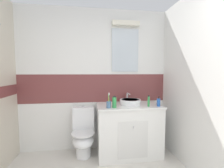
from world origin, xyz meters
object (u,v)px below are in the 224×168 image
object	(u,v)px
mouthwash_bottle	(114,102)
toothbrush_cup	(109,104)
sink_basin	(130,102)
toilet	(83,134)
soap_dispenser	(159,102)
toothpaste_tube_upright	(149,101)

from	to	relation	value
mouthwash_bottle	toothbrush_cup	bearing A→B (deg)	179.95
sink_basin	mouthwash_bottle	bearing A→B (deg)	-146.30
sink_basin	toothbrush_cup	xyz separation A→B (m)	(-0.39, -0.20, 0.01)
toilet	soap_dispenser	xyz separation A→B (m)	(1.19, -0.24, 0.54)
soap_dispenser	mouthwash_bottle	size ratio (longest dim) A/B	0.91
toothbrush_cup	mouthwash_bottle	world-z (taller)	toothbrush_cup
sink_basin	toothpaste_tube_upright	bearing A→B (deg)	-39.30
toothbrush_cup	mouthwash_bottle	xyz separation A→B (m)	(0.09, -0.00, 0.03)
sink_basin	soap_dispenser	world-z (taller)	sink_basin
toothpaste_tube_upright	mouthwash_bottle	world-z (taller)	mouthwash_bottle
sink_basin	toothpaste_tube_upright	size ratio (longest dim) A/B	2.21
sink_basin	toilet	world-z (taller)	sink_basin
soap_dispenser	toothpaste_tube_upright	xyz separation A→B (m)	(-0.16, 0.01, 0.02)
toilet	soap_dispenser	bearing A→B (deg)	-11.48
toilet	toothbrush_cup	bearing A→B (deg)	-30.86
toothpaste_tube_upright	mouthwash_bottle	xyz separation A→B (m)	(-0.55, 0.00, 0.00)
sink_basin	toothpaste_tube_upright	xyz separation A→B (m)	(0.25, -0.20, 0.04)
sink_basin	toilet	xyz separation A→B (m)	(-0.78, 0.04, -0.52)
toilet	mouthwash_bottle	distance (m)	0.78
sink_basin	mouthwash_bottle	xyz separation A→B (m)	(-0.30, -0.20, 0.04)
toothbrush_cup	toothpaste_tube_upright	world-z (taller)	toothbrush_cup
toothbrush_cup	mouthwash_bottle	size ratio (longest dim) A/B	1.29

